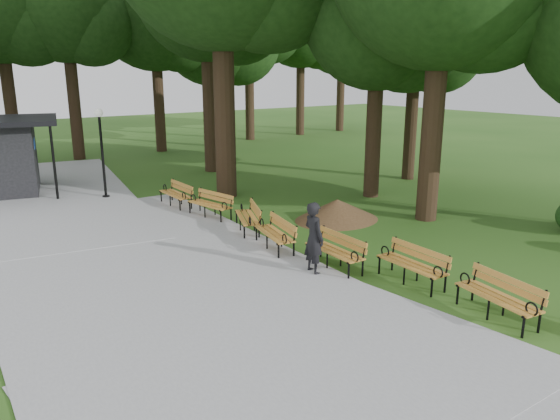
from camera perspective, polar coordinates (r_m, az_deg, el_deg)
ground at (r=12.81m, az=8.68°, el=-7.41°), size 100.00×100.00×0.00m
path at (r=13.09m, az=-13.73°, el=-7.05°), size 12.00×38.00×0.06m
person at (r=12.75m, az=3.70°, el=-3.06°), size 0.48×0.69×1.80m
lamp_post at (r=21.28m, az=-18.89°, el=7.70°), size 0.32×0.32×3.46m
dirt_mound at (r=17.58m, az=6.20°, el=0.05°), size 2.49×2.49×0.70m
bench_1 at (r=11.47m, az=22.52°, el=-8.77°), size 0.94×1.98×0.88m
bench_2 at (r=12.67m, az=14.08°, el=-5.82°), size 0.73×1.93×0.88m
bench_3 at (r=13.28m, az=5.91°, el=-4.47°), size 0.73×1.93×0.88m
bench_4 at (r=14.57m, az=-0.63°, el=-2.63°), size 1.05×1.99×0.88m
bench_5 at (r=16.23m, az=-3.58°, el=-0.82°), size 1.34×2.00×0.88m
bench_6 at (r=17.90m, az=-7.64°, el=0.56°), size 0.99×1.99×0.88m
bench_7 at (r=19.61m, az=-11.27°, el=1.67°), size 0.65×1.90×0.88m
lawn_tree_1 at (r=20.76m, az=10.69°, el=20.25°), size 5.66×5.66×9.73m
lawn_tree_5 at (r=24.63m, az=14.63°, el=18.34°), size 5.29×5.29×9.20m
tree_backdrop at (r=35.01m, az=-11.56°, el=19.92°), size 37.66×9.67×16.16m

